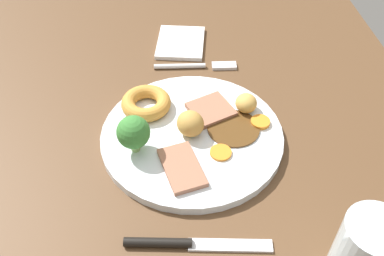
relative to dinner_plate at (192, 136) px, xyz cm
name	(u,v)px	position (x,y,z in cm)	size (l,w,h in cm)	color
dining_table	(177,134)	(-3.00, -2.10, -2.50)	(120.00, 84.00, 3.60)	brown
dinner_plate	(192,136)	(0.00, 0.00, 0.00)	(27.93, 27.93, 1.40)	white
gravy_pool	(233,128)	(-0.21, 6.45, 0.85)	(8.12, 8.12, 0.30)	#563819
meat_slice_main	(211,110)	(-4.47, 3.47, 1.10)	(6.14, 6.32, 0.80)	#9E664C
meat_slice_under	(180,168)	(7.09, -2.40, 1.10)	(8.32, 4.87, 0.80)	#9E664C
yorkshire_pudding	(146,103)	(-6.22, -6.82, 1.83)	(7.99, 7.99, 2.25)	#C68938
roast_potato_left	(190,124)	(-0.01, -0.24, 2.64)	(4.33, 4.00, 3.88)	#BC8C42
roast_potato_right	(246,103)	(-4.34, 9.08, 2.15)	(3.45, 3.66, 2.91)	tan
carrot_coin_front	(221,153)	(4.63, 3.77, 0.90)	(3.19, 3.19, 0.40)	orange
carrot_coin_back	(260,122)	(-0.99, 10.80, 1.02)	(3.01, 3.01, 0.64)	orange
broccoli_floret	(133,133)	(2.67, -8.58, 4.23)	(4.85, 4.85, 6.04)	#8CB766
fork	(198,66)	(-18.11, 2.83, -0.31)	(2.31, 15.31, 0.90)	silver
knife	(185,244)	(18.23, -2.63, -0.25)	(3.53, 18.55, 1.20)	black
water_glass	(364,255)	(24.28, 16.57, 4.73)	(6.78, 6.78, 10.85)	silver
folded_napkin	(181,43)	(-26.04, 0.18, -0.30)	(11.00, 9.00, 0.80)	white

